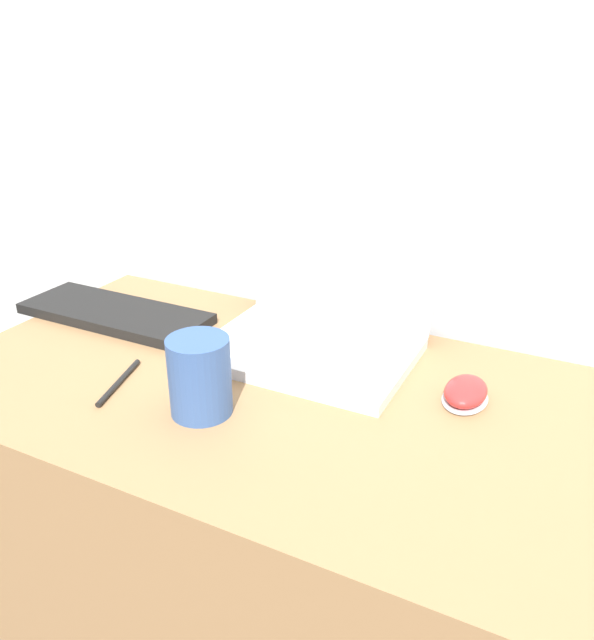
{
  "coord_description": "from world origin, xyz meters",
  "views": [
    {
      "loc": [
        0.32,
        -0.45,
        1.25
      ],
      "look_at": [
        -0.09,
        0.38,
        0.84
      ],
      "focal_mm": 35.0,
      "sensor_mm": 36.0,
      "label": 1
    }
  ],
  "objects_px": {
    "pen": "(119,382)",
    "external_keyboard": "(115,313)",
    "drink_cup": "(200,375)",
    "laptop": "(323,316)",
    "computer_mouse": "(466,392)"
  },
  "relations": [
    {
      "from": "laptop",
      "to": "computer_mouse",
      "type": "relative_size",
      "value": 3.51
    },
    {
      "from": "pen",
      "to": "computer_mouse",
      "type": "bearing_deg",
      "value": 21.81
    },
    {
      "from": "drink_cup",
      "to": "computer_mouse",
      "type": "bearing_deg",
      "value": 31.35
    },
    {
      "from": "external_keyboard",
      "to": "pen",
      "type": "relative_size",
      "value": 2.8
    },
    {
      "from": "laptop",
      "to": "pen",
      "type": "xyz_separation_m",
      "value": [
        -0.23,
        -0.28,
        -0.05
      ]
    },
    {
      "from": "laptop",
      "to": "drink_cup",
      "type": "distance_m",
      "value": 0.3
    },
    {
      "from": "drink_cup",
      "to": "pen",
      "type": "relative_size",
      "value": 0.86
    },
    {
      "from": "drink_cup",
      "to": "laptop",
      "type": "bearing_deg",
      "value": 77.57
    },
    {
      "from": "pen",
      "to": "external_keyboard",
      "type": "bearing_deg",
      "value": 132.91
    },
    {
      "from": "laptop",
      "to": "drink_cup",
      "type": "bearing_deg",
      "value": -102.43
    },
    {
      "from": "external_keyboard",
      "to": "computer_mouse",
      "type": "bearing_deg",
      "value": 0.17
    },
    {
      "from": "laptop",
      "to": "external_keyboard",
      "type": "height_order",
      "value": "laptop"
    },
    {
      "from": "external_keyboard",
      "to": "drink_cup",
      "type": "bearing_deg",
      "value": -30.42
    },
    {
      "from": "laptop",
      "to": "drink_cup",
      "type": "xyz_separation_m",
      "value": [
        -0.06,
        -0.29,
        0.01
      ]
    },
    {
      "from": "drink_cup",
      "to": "external_keyboard",
      "type": "bearing_deg",
      "value": 149.58
    }
  ]
}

